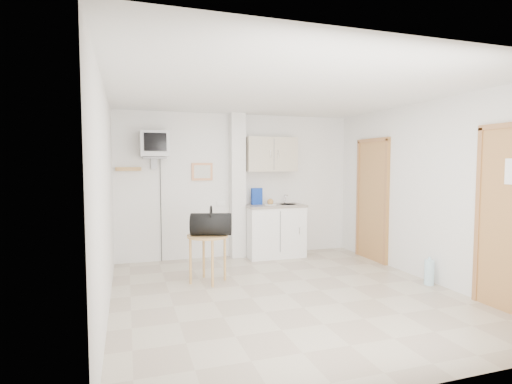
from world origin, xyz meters
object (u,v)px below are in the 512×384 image
object	(u,v)px
water_bottle	(429,272)
crt_television	(154,145)
round_table	(208,242)
duffel_bag	(211,224)

from	to	relation	value
water_bottle	crt_television	bearing A→B (deg)	146.64
round_table	water_bottle	distance (m)	3.03
duffel_bag	water_bottle	world-z (taller)	duffel_bag
crt_television	round_table	distance (m)	1.93
crt_television	water_bottle	distance (m)	4.47
crt_television	water_bottle	bearing A→B (deg)	-33.36
duffel_bag	water_bottle	distance (m)	3.02
crt_television	duffel_bag	bearing A→B (deg)	-62.67
crt_television	water_bottle	xyz separation A→B (m)	(3.43, -2.26, -1.76)
crt_television	duffel_bag	world-z (taller)	crt_television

